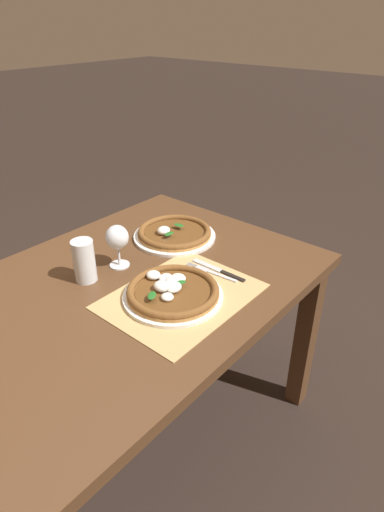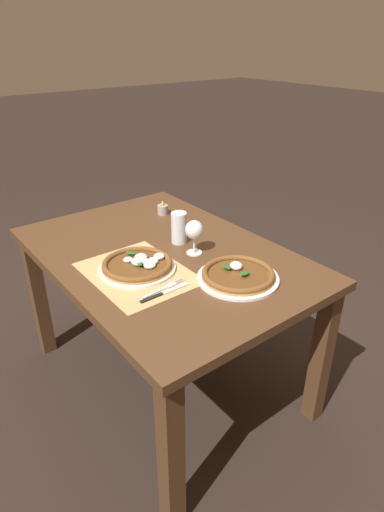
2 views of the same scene
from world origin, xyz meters
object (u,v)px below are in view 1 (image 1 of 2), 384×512
pint_glass (84,262)px  wine_glass (117,239)px  pizza_near (172,291)px  fork (211,272)px  knife (218,270)px  pizza_far (174,233)px

pint_glass → wine_glass: bearing=-6.3°
pizza_near → fork: (0.19, -0.00, -0.02)m
pint_glass → fork: 0.42m
wine_glass → fork: 0.34m
pizza_near → fork: 0.19m
fork → knife: knife is taller
pizza_near → wine_glass: (0.02, 0.27, 0.08)m
pizza_far → pint_glass: size_ratio=2.23×
wine_glass → knife: size_ratio=0.72×
fork → knife: 0.03m
pizza_near → knife: size_ratio=1.45×
pizza_far → pint_glass: (-0.41, 0.02, 0.05)m
fork → pint_glass: bearing=135.7°
knife → pizza_far: bearing=72.6°
wine_glass → knife: wine_glass is taller
pizza_far → wine_glass: size_ratio=2.08×
wine_glass → knife: (0.19, -0.29, -0.10)m
pizza_near → pint_glass: (-0.11, 0.29, 0.05)m
pizza_near → pint_glass: bearing=110.8°
pint_glass → fork: bearing=-44.3°
pizza_near → pint_glass: pint_glass is taller
pizza_near → pizza_far: size_ratio=0.97×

